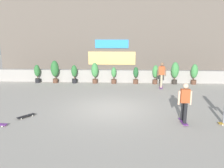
# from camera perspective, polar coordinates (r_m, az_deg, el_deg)

# --- Properties ---
(ground_plane) EXTENTS (48.00, 48.00, 0.00)m
(ground_plane) POSITION_cam_1_polar(r_m,az_deg,el_deg) (11.43, -0.35, -6.12)
(ground_plane) COLOR #A8A093
(planter_wall) EXTENTS (18.00, 0.40, 0.90)m
(planter_wall) POSITION_cam_1_polar(r_m,az_deg,el_deg) (17.11, 0.70, 1.97)
(planter_wall) COLOR gray
(planter_wall) RESTS_ON ground
(building_backdrop) EXTENTS (20.00, 2.08, 6.50)m
(building_backdrop) POSITION_cam_1_polar(r_m,az_deg,el_deg) (20.79, 1.11, 11.73)
(building_backdrop) COLOR #60564C
(building_backdrop) RESTS_ON ground
(potted_plant_0) EXTENTS (0.42, 0.42, 1.31)m
(potted_plant_0) POSITION_cam_1_polar(r_m,az_deg,el_deg) (17.72, -17.82, 2.65)
(potted_plant_0) COLOR black
(potted_plant_0) RESTS_ON ground
(potted_plant_1) EXTENTS (0.57, 0.57, 1.62)m
(potted_plant_1) POSITION_cam_1_polar(r_m,az_deg,el_deg) (17.27, -13.81, 3.39)
(potted_plant_1) COLOR brown
(potted_plant_1) RESTS_ON ground
(potted_plant_2) EXTENTS (0.42, 0.42, 1.30)m
(potted_plant_2) POSITION_cam_1_polar(r_m,az_deg,el_deg) (16.97, -9.21, 2.65)
(potted_plant_2) COLOR black
(potted_plant_2) RESTS_ON ground
(potted_plant_3) EXTENTS (0.50, 0.50, 1.48)m
(potted_plant_3) POSITION_cam_1_polar(r_m,az_deg,el_deg) (16.70, -4.23, 3.08)
(potted_plant_3) COLOR brown
(potted_plant_3) RESTS_ON ground
(potted_plant_4) EXTENTS (0.36, 0.36, 1.18)m
(potted_plant_4) POSITION_cam_1_polar(r_m,az_deg,el_deg) (16.64, 0.43, 2.24)
(potted_plant_4) COLOR brown
(potted_plant_4) RESTS_ON ground
(potted_plant_5) EXTENTS (0.37, 0.37, 1.20)m
(potted_plant_5) POSITION_cam_1_polar(r_m,az_deg,el_deg) (16.65, 5.84, 2.23)
(potted_plant_5) COLOR brown
(potted_plant_5) RESTS_ON ground
(potted_plant_6) EXTENTS (0.44, 0.44, 1.34)m
(potted_plant_6) POSITION_cam_1_polar(r_m,az_deg,el_deg) (16.76, 10.56, 2.57)
(potted_plant_6) COLOR brown
(potted_plant_6) RESTS_ON ground
(potted_plant_7) EXTENTS (0.54, 0.54, 1.56)m
(potted_plant_7) POSITION_cam_1_polar(r_m,az_deg,el_deg) (16.98, 15.15, 3.02)
(potted_plant_7) COLOR #2D2823
(potted_plant_7) RESTS_ON ground
(potted_plant_8) EXTENTS (0.48, 0.48, 1.43)m
(potted_plant_8) POSITION_cam_1_polar(r_m,az_deg,el_deg) (17.33, 19.48, 2.62)
(potted_plant_8) COLOR brown
(potted_plant_8) RESTS_ON ground
(skater_foreground) EXTENTS (0.55, 0.82, 1.70)m
(skater_foreground) POSITION_cam_1_polar(r_m,az_deg,el_deg) (15.61, 12.05, 2.42)
(skater_foreground) COLOR #72338C
(skater_foreground) RESTS_ON ground
(skater_by_wall_right) EXTENTS (0.56, 0.81, 1.70)m
(skater_by_wall_right) POSITION_cam_1_polar(r_m,az_deg,el_deg) (9.91, 17.34, -4.08)
(skater_by_wall_right) COLOR #72338C
(skater_by_wall_right) RESTS_ON ground
(skateboard_aside) EXTENTS (0.67, 0.74, 0.08)m
(skateboard_aside) POSITION_cam_1_polar(r_m,az_deg,el_deg) (11.04, -20.27, -7.35)
(skateboard_aside) COLOR black
(skateboard_aside) RESTS_ON ground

